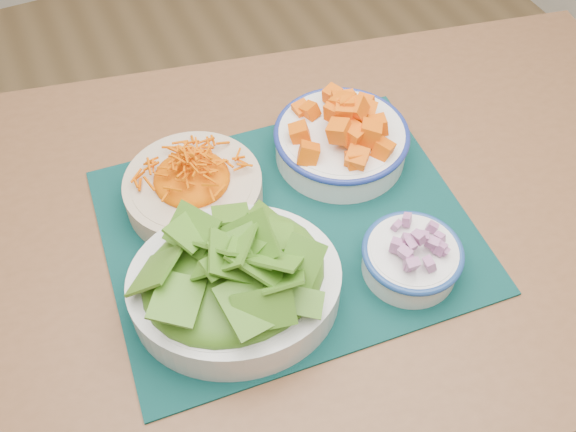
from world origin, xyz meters
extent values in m
cube|color=brown|center=(0.23, 0.02, 0.73)|extent=(1.28, 0.98, 0.04)
cylinder|color=brown|center=(-0.21, 0.44, 0.35)|extent=(0.06, 0.06, 0.71)
cylinder|color=brown|center=(0.81, 0.23, 0.35)|extent=(0.06, 0.06, 0.71)
cube|color=black|center=(0.15, 0.02, 0.75)|extent=(0.55, 0.46, 0.00)
cylinder|color=beige|center=(0.04, 0.12, 0.78)|extent=(0.22, 0.22, 0.05)
ellipsoid|color=#F96900|center=(0.04, 0.12, 0.82)|extent=(0.18, 0.18, 0.04)
cylinder|color=white|center=(0.28, 0.12, 0.78)|extent=(0.22, 0.22, 0.05)
torus|color=navy|center=(0.28, 0.12, 0.80)|extent=(0.21, 0.21, 0.01)
ellipsoid|color=#FD6907|center=(0.28, 0.12, 0.83)|extent=(0.18, 0.18, 0.05)
ellipsoid|color=#2D6412|center=(0.03, -0.06, 0.84)|extent=(0.24, 0.21, 0.06)
cylinder|color=white|center=(0.27, -0.12, 0.78)|extent=(0.16, 0.16, 0.05)
torus|color=navy|center=(0.27, -0.12, 0.80)|extent=(0.14, 0.14, 0.01)
ellipsoid|color=#780D57|center=(0.27, -0.12, 0.81)|extent=(0.11, 0.11, 0.03)
camera|label=1|loc=(-0.09, -0.49, 1.50)|focal=40.00mm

